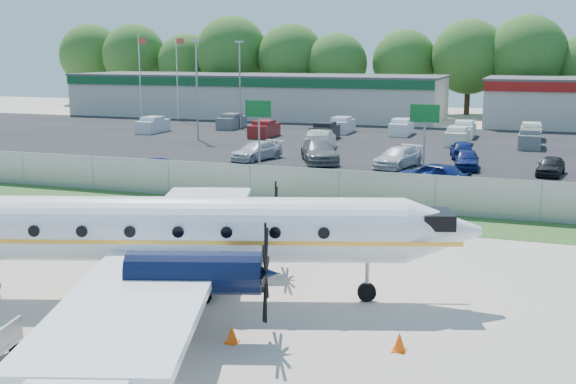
% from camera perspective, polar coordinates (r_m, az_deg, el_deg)
% --- Properties ---
extents(ground, '(170.00, 170.00, 0.00)m').
position_cam_1_polar(ground, '(25.15, -4.56, -7.65)').
color(ground, '#C1B2A4').
rests_on(ground, ground).
extents(grass_verge, '(170.00, 4.00, 0.02)m').
position_cam_1_polar(grass_verge, '(36.03, 3.15, -1.85)').
color(grass_verge, '#2D561E').
rests_on(grass_verge, ground).
extents(access_road, '(170.00, 8.00, 0.02)m').
position_cam_1_polar(access_road, '(42.66, 5.78, 0.15)').
color(access_road, black).
rests_on(access_road, ground).
extents(parking_lot, '(170.00, 32.00, 0.02)m').
position_cam_1_polar(parking_lot, '(63.02, 10.29, 3.57)').
color(parking_lot, black).
rests_on(parking_lot, ground).
extents(perimeter_fence, '(120.00, 0.06, 1.99)m').
position_cam_1_polar(perimeter_fence, '(37.71, 4.02, 0.27)').
color(perimeter_fence, gray).
rests_on(perimeter_fence, ground).
extents(building_west, '(46.40, 12.40, 5.24)m').
position_cam_1_polar(building_west, '(90.43, -2.66, 7.63)').
color(building_west, '#BAB4A8').
rests_on(building_west, ground).
extents(sign_left, '(1.80, 0.26, 5.00)m').
position_cam_1_polar(sign_left, '(48.25, -2.35, 5.78)').
color(sign_left, gray).
rests_on(sign_left, ground).
extents(sign_mid, '(1.80, 0.26, 5.00)m').
position_cam_1_polar(sign_mid, '(45.38, 10.73, 5.27)').
color(sign_mid, gray).
rests_on(sign_mid, ground).
extents(flagpole_west, '(1.06, 0.12, 10.00)m').
position_cam_1_polar(flagpole_west, '(89.32, -11.60, 9.31)').
color(flagpole_west, white).
rests_on(flagpole_west, ground).
extents(flagpole_east, '(1.06, 0.12, 10.00)m').
position_cam_1_polar(flagpole_east, '(86.88, -8.72, 9.36)').
color(flagpole_east, white).
rests_on(flagpole_east, ground).
extents(light_pole_nw, '(0.90, 0.35, 9.09)m').
position_cam_1_polar(light_pole_nw, '(66.79, -7.23, 8.57)').
color(light_pole_nw, gray).
rests_on(light_pole_nw, ground).
extents(light_pole_sw, '(0.90, 0.35, 9.09)m').
position_cam_1_polar(light_pole_sw, '(75.87, -3.83, 8.92)').
color(light_pole_sw, gray).
rests_on(light_pole_sw, ground).
extents(tree_line, '(112.00, 6.00, 14.00)m').
position_cam_1_polar(tree_line, '(96.58, 13.52, 5.99)').
color(tree_line, '#2A5A1A').
rests_on(tree_line, ground).
extents(aircraft, '(20.24, 19.74, 6.20)m').
position_cam_1_polar(aircraft, '(23.66, -8.89, -2.91)').
color(aircraft, white).
rests_on(aircraft, ground).
extents(baggage_cart_near, '(2.39, 1.68, 1.15)m').
position_cam_1_polar(baggage_cart_near, '(24.45, -7.90, -6.95)').
color(baggage_cart_near, gray).
rests_on(baggage_cart_near, ground).
extents(cone_nose, '(0.38, 0.38, 0.54)m').
position_cam_1_polar(cone_nose, '(20.32, 8.79, -11.64)').
color(cone_nose, '#FF5308').
rests_on(cone_nose, ground).
extents(cone_port_wing, '(0.36, 0.36, 0.51)m').
position_cam_1_polar(cone_port_wing, '(20.68, -4.46, -11.16)').
color(cone_port_wing, '#FF5308').
rests_on(cone_port_wing, ground).
extents(cone_starboard_wing, '(0.35, 0.35, 0.49)m').
position_cam_1_polar(cone_starboard_wing, '(31.05, -8.59, -3.64)').
color(cone_starboard_wing, '#FF5308').
rests_on(cone_starboard_wing, ground).
extents(road_car_west, '(5.31, 3.44, 1.36)m').
position_cam_1_polar(road_car_west, '(46.57, -9.81, 0.95)').
color(road_car_west, navy).
rests_on(road_car_west, ground).
extents(road_car_mid, '(4.90, 3.51, 1.55)m').
position_cam_1_polar(road_car_mid, '(44.18, 11.37, 0.35)').
color(road_car_mid, navy).
rests_on(road_car_mid, ground).
extents(parked_car_a, '(3.34, 5.07, 1.36)m').
position_cam_1_polar(parked_car_a, '(54.40, -2.50, 2.55)').
color(parked_car_a, silver).
rests_on(parked_car_a, ground).
extents(parked_car_b, '(4.53, 6.27, 1.69)m').
position_cam_1_polar(parked_car_b, '(53.15, 2.50, 2.35)').
color(parked_car_b, '#595B5E').
rests_on(parked_car_b, ground).
extents(parked_car_c, '(3.27, 5.31, 1.44)m').
position_cam_1_polar(parked_car_c, '(51.41, 8.65, 1.94)').
color(parked_car_c, silver).
rests_on(parked_car_c, ground).
extents(parked_car_d, '(1.95, 4.16, 1.38)m').
position_cam_1_polar(parked_car_d, '(51.50, 13.91, 1.75)').
color(parked_car_d, navy).
rests_on(parked_car_d, ground).
extents(parked_car_e, '(2.07, 3.94, 1.28)m').
position_cam_1_polar(parked_car_e, '(50.56, 20.00, 1.24)').
color(parked_car_e, black).
rests_on(parked_car_e, ground).
extents(parked_car_f, '(2.39, 5.28, 1.68)m').
position_cam_1_polar(parked_car_f, '(60.01, 2.61, 3.35)').
color(parked_car_f, beige).
rests_on(parked_car_f, ground).
extents(parked_car_g, '(2.31, 4.34, 1.40)m').
position_cam_1_polar(parked_car_g, '(56.71, 13.56, 2.60)').
color(parked_car_g, navy).
rests_on(parked_car_g, ground).
extents(far_parking_rows, '(56.00, 10.00, 1.60)m').
position_cam_1_polar(far_parking_rows, '(67.93, 10.96, 4.07)').
color(far_parking_rows, gray).
rests_on(far_parking_rows, ground).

